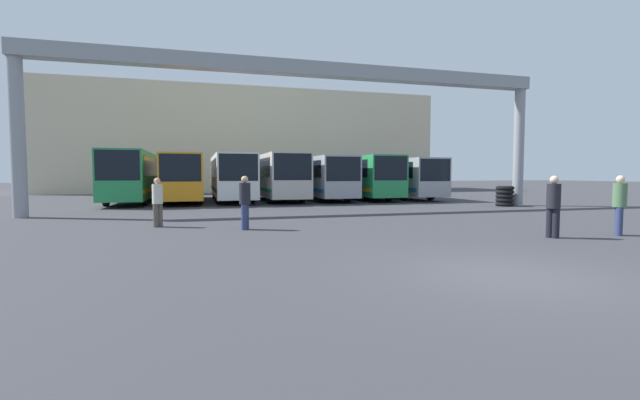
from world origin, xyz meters
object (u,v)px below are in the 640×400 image
at_px(bus_slot_1, 184,175).
at_px(pedestrian_near_left, 245,201).
at_px(pedestrian_far_center, 619,204).
at_px(bus_slot_0, 133,174).
at_px(bus_slot_5, 357,175).
at_px(bus_slot_3, 278,174).
at_px(bus_slot_2, 231,175).
at_px(bus_slot_6, 398,176).
at_px(pedestrian_near_center, 553,205).
at_px(pedestrian_mid_left, 158,201).
at_px(tire_stack, 505,196).
at_px(bus_slot_4, 320,176).

bearing_deg(bus_slot_1, pedestrian_near_left, -81.42).
distance_m(pedestrian_near_left, pedestrian_far_center, 11.94).
distance_m(bus_slot_0, bus_slot_5, 16.24).
distance_m(bus_slot_3, bus_slot_5, 6.56).
xyz_separation_m(bus_slot_2, bus_slot_5, (9.74, 0.46, -0.01)).
bearing_deg(pedestrian_far_center, bus_slot_5, 45.13).
height_order(bus_slot_1, pedestrian_near_left, bus_slot_1).
height_order(bus_slot_6, pedestrian_near_center, bus_slot_6).
xyz_separation_m(bus_slot_1, bus_slot_2, (3.25, -0.02, 0.02)).
height_order(bus_slot_0, pedestrian_mid_left, bus_slot_0).
bearing_deg(pedestrian_near_left, bus_slot_3, -165.74).
bearing_deg(bus_slot_1, tire_stack, -27.88).
bearing_deg(pedestrian_near_center, pedestrian_far_center, -116.58).
height_order(bus_slot_4, pedestrian_mid_left, bus_slot_4).
relative_size(pedestrian_far_center, tire_stack, 1.55).
distance_m(pedestrian_near_left, tire_stack, 17.28).
bearing_deg(bus_slot_6, bus_slot_3, -178.25).
bearing_deg(bus_slot_4, pedestrian_near_left, -114.64).
bearing_deg(tire_stack, pedestrian_near_center, -123.68).
bearing_deg(bus_slot_5, pedestrian_near_center, -95.07).
bearing_deg(bus_slot_5, bus_slot_3, -171.58).
height_order(bus_slot_1, bus_slot_2, bus_slot_2).
distance_m(bus_slot_6, pedestrian_near_left, 21.19).
height_order(bus_slot_4, pedestrian_near_left, bus_slot_4).
relative_size(pedestrian_mid_left, tire_stack, 1.47).
distance_m(bus_slot_0, bus_slot_4, 12.99).
distance_m(bus_slot_0, pedestrian_near_center, 25.17).
bearing_deg(bus_slot_0, bus_slot_4, -1.50).
height_order(bus_slot_0, tire_stack, bus_slot_0).
relative_size(bus_slot_1, bus_slot_3, 1.10).
bearing_deg(bus_slot_6, tire_stack, -76.91).
distance_m(bus_slot_0, bus_slot_2, 6.49).
height_order(bus_slot_6, pedestrian_far_center, bus_slot_6).
distance_m(bus_slot_3, tire_stack, 15.16).
bearing_deg(bus_slot_6, pedestrian_far_center, -97.58).
bearing_deg(bus_slot_2, tire_stack, -32.64).
bearing_deg(bus_slot_2, bus_slot_5, 2.69).
distance_m(bus_slot_1, bus_slot_2, 3.25).
height_order(bus_slot_1, pedestrian_near_center, bus_slot_1).
height_order(bus_slot_4, bus_slot_5, bus_slot_5).
xyz_separation_m(bus_slot_0, pedestrian_far_center, (16.72, -20.81, -0.92)).
bearing_deg(bus_slot_1, bus_slot_4, -2.69).
relative_size(bus_slot_0, pedestrian_far_center, 5.99).
bearing_deg(bus_slot_1, pedestrian_far_center, -57.23).
distance_m(bus_slot_0, pedestrian_near_left, 17.20).
xyz_separation_m(bus_slot_6, tire_stack, (2.22, -9.53, -1.14)).
xyz_separation_m(bus_slot_0, bus_slot_5, (16.23, 0.56, -0.07)).
height_order(bus_slot_6, pedestrian_mid_left, bus_slot_6).
distance_m(bus_slot_2, bus_slot_3, 3.28).
bearing_deg(tire_stack, pedestrian_far_center, -113.98).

